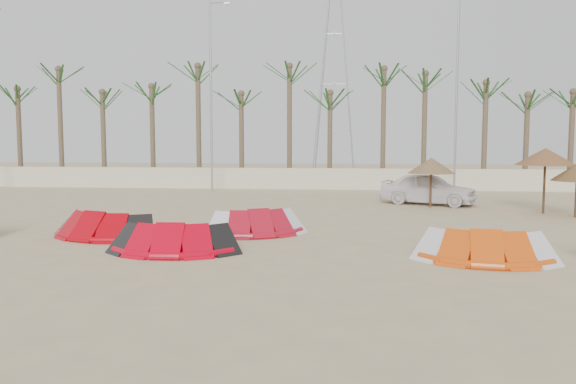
# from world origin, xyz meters

# --- Properties ---
(ground) EXTENTS (120.00, 120.00, 0.00)m
(ground) POSITION_xyz_m (0.00, 0.00, 0.00)
(ground) COLOR tan
(ground) RESTS_ON ground
(boundary_wall) EXTENTS (60.00, 0.30, 1.30)m
(boundary_wall) POSITION_xyz_m (0.00, 22.00, 0.65)
(boundary_wall) COLOR beige
(boundary_wall) RESTS_ON ground
(palm_line) EXTENTS (52.00, 4.00, 7.70)m
(palm_line) POSITION_xyz_m (0.67, 23.50, 6.44)
(palm_line) COLOR brown
(palm_line) RESTS_ON ground
(lamp_b) EXTENTS (1.25, 0.14, 11.00)m
(lamp_b) POSITION_xyz_m (-5.96, 20.00, 5.77)
(lamp_b) COLOR #A5A8AD
(lamp_b) RESTS_ON ground
(lamp_c) EXTENTS (1.25, 0.14, 11.00)m
(lamp_c) POSITION_xyz_m (8.04, 20.00, 5.77)
(lamp_c) COLOR #A5A8AD
(lamp_c) RESTS_ON ground
(pylon) EXTENTS (3.00, 3.00, 14.00)m
(pylon) POSITION_xyz_m (1.00, 28.00, 0.00)
(pylon) COLOR #A5A8AD
(pylon) RESTS_ON ground
(kite_red_left) EXTENTS (3.97, 2.49, 0.90)m
(kite_red_left) POSITION_xyz_m (-5.59, 4.34, 0.42)
(kite_red_left) COLOR #B3000A
(kite_red_left) RESTS_ON ground
(kite_red_mid) EXTENTS (3.46, 1.65, 0.90)m
(kite_red_mid) POSITION_xyz_m (-2.65, 2.20, 0.42)
(kite_red_mid) COLOR #C60014
(kite_red_mid) RESTS_ON ground
(kite_red_right) EXTENTS (3.56, 2.53, 0.90)m
(kite_red_right) POSITION_xyz_m (-0.88, 5.33, 0.42)
(kite_red_right) COLOR #AE0E21
(kite_red_right) RESTS_ON ground
(kite_orange) EXTENTS (3.50, 1.94, 0.90)m
(kite_orange) POSITION_xyz_m (5.35, 1.91, 0.42)
(kite_orange) COLOR #DE4B0B
(kite_orange) RESTS_ON ground
(parasol_left) EXTENTS (2.12, 2.12, 2.24)m
(parasol_left) POSITION_xyz_m (5.71, 13.19, 1.88)
(parasol_left) COLOR #4C331E
(parasol_left) RESTS_ON ground
(parasol_right) EXTENTS (2.39, 2.39, 2.70)m
(parasol_right) POSITION_xyz_m (10.03, 11.49, 2.34)
(parasol_right) COLOR #4C331E
(parasol_right) RESTS_ON ground
(car) EXTENTS (4.74, 3.41, 1.50)m
(car) POSITION_xyz_m (5.76, 14.33, 0.75)
(car) COLOR white
(car) RESTS_ON ground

